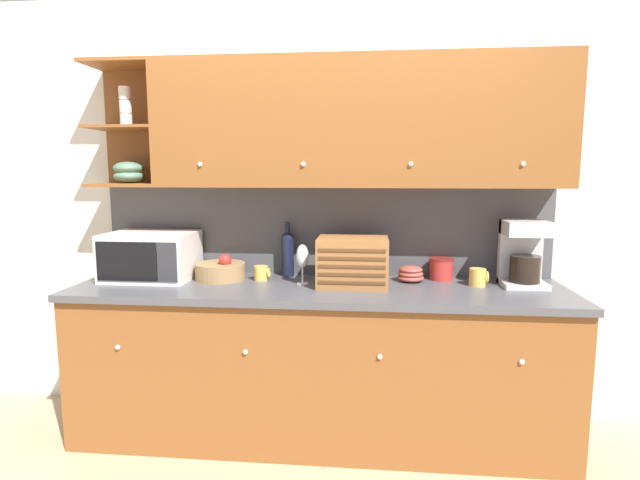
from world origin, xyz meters
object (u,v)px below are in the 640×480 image
Objects in this scene: mug at (261,273)px; storage_canister at (441,269)px; bread_box at (353,262)px; fruit_basket at (221,271)px; wine_bottle at (288,252)px; wine_glass at (302,257)px; microwave at (151,256)px; bowl_stack_on_counter at (411,274)px; mug_blue_second at (478,277)px; coffee_maker at (524,253)px.

mug is 0.65× the size of storage_canister.
fruit_basket is at bearing 173.40° from bread_box.
mug is at bearing -134.98° from wine_bottle.
fruit_basket is 1.29× the size of wine_glass.
mug is at bearing 0.14° from fruit_basket.
wine_bottle is at bearing 11.03° from microwave.
wine_bottle is (0.39, 0.14, 0.10)m from fruit_basket.
wine_glass is (0.51, -0.08, 0.10)m from fruit_basket.
bread_box is (0.80, -0.09, 0.09)m from fruit_basket.
microwave is 1.50× the size of wine_bottle.
bread_box reaches higher than bowl_stack_on_counter.
microwave is at bearing 179.94° from mug_blue_second.
mug is at bearing -179.75° from coffee_maker.
coffee_maker reaches higher than microwave.
microwave is at bearing -175.21° from storage_canister.
mug_blue_second reaches higher than bowl_stack_on_counter.
mug_blue_second is (0.71, 0.07, -0.09)m from bread_box.
wine_bottle is 3.24× the size of mug_blue_second.
microwave is 3.24× the size of bowl_stack_on_counter.
microwave is 0.93m from wine_glass.
mug is 0.56m from bread_box.
microwave is 4.87× the size of mug_blue_second.
wine_bottle is (0.81, 0.16, 0.01)m from microwave.
wine_glass is (0.93, -0.06, 0.02)m from microwave.
microwave is 1.28× the size of bread_box.
bowl_stack_on_counter is at bearing -6.44° from wine_bottle.
bowl_stack_on_counter is at bearing 23.34° from bread_box.
fruit_basket is 0.79× the size of coffee_maker.
bowl_stack_on_counter is (0.63, 0.13, -0.11)m from wine_glass.
storage_canister reaches higher than bowl_stack_on_counter.
fruit_basket is 2.04× the size of storage_canister.
storage_canister is at bearing 21.24° from bowl_stack_on_counter.
fruit_basket is 1.14m from bowl_stack_on_counter.
wine_glass is (0.26, -0.08, 0.11)m from mug.
mug is at bearing 1.74° from microwave.
fruit_basket is 2.85× the size of mug_blue_second.
fruit_basket is 1.51m from mug_blue_second.
wine_glass is at bearing -168.37° from bowl_stack_on_counter.
wine_glass is at bearing -176.23° from coffee_maker.
fruit_basket is at bearing -179.77° from coffee_maker.
microwave reaches higher than mug_blue_second.
bowl_stack_on_counter is at bearing 175.73° from coffee_maker.
microwave is at bearing -168.97° from wine_bottle.
wine_bottle is at bearing 119.46° from wine_glass.
microwave reaches higher than wine_glass.
bowl_stack_on_counter is at bearing -158.76° from storage_canister.
bread_box is at bearing -9.63° from mug.
wine_bottle reaches higher than bread_box.
bowl_stack_on_counter is at bearing 2.71° from fruit_basket.
storage_canister is at bearing 4.79° from microwave.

